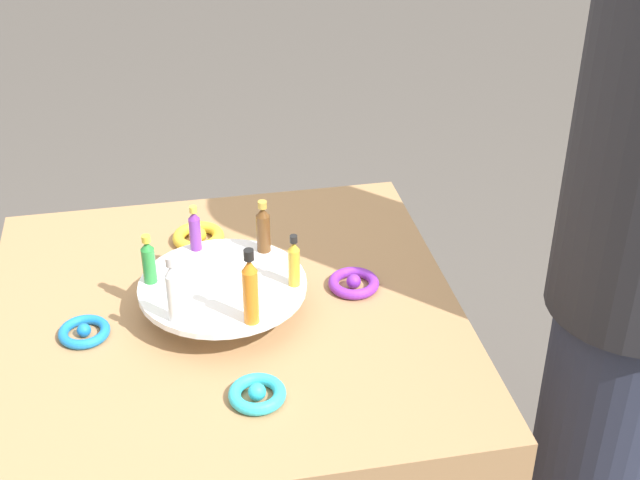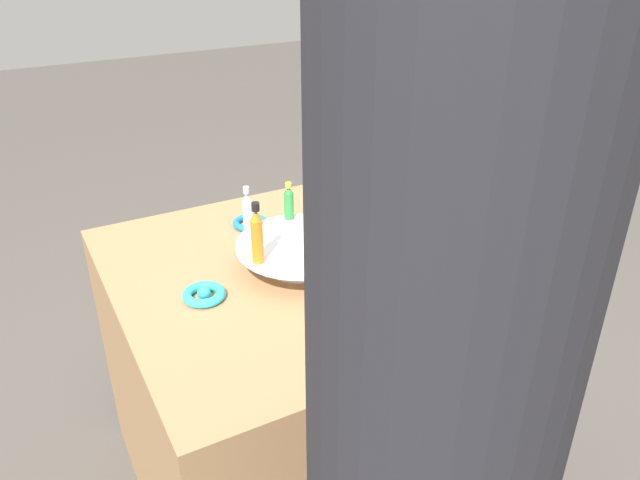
{
  "view_description": "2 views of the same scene",
  "coord_description": "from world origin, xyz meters",
  "px_view_note": "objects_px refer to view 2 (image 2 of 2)",
  "views": [
    {
      "loc": [
        1.32,
        -0.08,
        1.67
      ],
      "look_at": [
        0.04,
        0.17,
        0.87
      ],
      "focal_mm": 50.0,
      "sensor_mm": 36.0,
      "label": 1
    },
    {
      "loc": [
        0.56,
        1.13,
        1.45
      ],
      "look_at": [
        0.04,
        0.17,
        0.87
      ],
      "focal_mm": 35.0,
      "sensor_mm": 36.0,
      "label": 2
    }
  ],
  "objects_px": {
    "bottle_brown": "(357,230)",
    "bottle_green": "(289,202)",
    "person_figure": "(432,422)",
    "ribbon_bow_blue": "(250,223)",
    "bottle_orange": "(257,235)",
    "ribbon_bow_purple": "(368,311)",
    "ribbon_bow_teal": "(204,294)",
    "bottle_purple": "(340,208)",
    "bottle_clear": "(248,213)",
    "ribbon_bow_gold": "(384,233)",
    "bottle_gold": "(316,251)",
    "display_stand": "(302,249)"
  },
  "relations": [
    {
      "from": "bottle_brown",
      "to": "bottle_green",
      "type": "height_order",
      "value": "bottle_brown"
    },
    {
      "from": "bottle_brown",
      "to": "person_figure",
      "type": "distance_m",
      "value": 0.68
    },
    {
      "from": "person_figure",
      "to": "ribbon_bow_blue",
      "type": "bearing_deg",
      "value": 5.17
    },
    {
      "from": "bottle_orange",
      "to": "ribbon_bow_purple",
      "type": "relative_size",
      "value": 1.46
    },
    {
      "from": "ribbon_bow_purple",
      "to": "person_figure",
      "type": "bearing_deg",
      "value": 66.02
    },
    {
      "from": "ribbon_bow_teal",
      "to": "person_figure",
      "type": "distance_m",
      "value": 0.7
    },
    {
      "from": "person_figure",
      "to": "bottle_purple",
      "type": "bearing_deg",
      "value": -7.95
    },
    {
      "from": "ribbon_bow_blue",
      "to": "bottle_orange",
      "type": "bearing_deg",
      "value": 71.48
    },
    {
      "from": "bottle_purple",
      "to": "bottle_clear",
      "type": "xyz_separation_m",
      "value": [
        0.22,
        -0.05,
        0.01
      ]
    },
    {
      "from": "bottle_brown",
      "to": "ribbon_bow_gold",
      "type": "height_order",
      "value": "bottle_brown"
    },
    {
      "from": "bottle_purple",
      "to": "person_figure",
      "type": "height_order",
      "value": "person_figure"
    },
    {
      "from": "ribbon_bow_teal",
      "to": "bottle_green",
      "type": "bearing_deg",
      "value": -151.07
    },
    {
      "from": "ribbon_bow_purple",
      "to": "bottle_purple",
      "type": "bearing_deg",
      "value": -108.52
    },
    {
      "from": "bottle_gold",
      "to": "ribbon_bow_teal",
      "type": "bearing_deg",
      "value": -24.08
    },
    {
      "from": "bottle_green",
      "to": "ribbon_bow_teal",
      "type": "distance_m",
      "value": 0.33
    },
    {
      "from": "display_stand",
      "to": "ribbon_bow_gold",
      "type": "relative_size",
      "value": 2.87
    },
    {
      "from": "bottle_gold",
      "to": "bottle_clear",
      "type": "bearing_deg",
      "value": -73.17
    },
    {
      "from": "bottle_clear",
      "to": "ribbon_bow_purple",
      "type": "bearing_deg",
      "value": 109.91
    },
    {
      "from": "ribbon_bow_gold",
      "to": "person_figure",
      "type": "xyz_separation_m",
      "value": [
        0.42,
        0.73,
        0.18
      ]
    },
    {
      "from": "bottle_brown",
      "to": "bottle_clear",
      "type": "height_order",
      "value": "bottle_clear"
    },
    {
      "from": "ribbon_bow_blue",
      "to": "person_figure",
      "type": "relative_size",
      "value": 0.05
    },
    {
      "from": "bottle_clear",
      "to": "person_figure",
      "type": "relative_size",
      "value": 0.07
    },
    {
      "from": "bottle_orange",
      "to": "ribbon_bow_blue",
      "type": "height_order",
      "value": "bottle_orange"
    },
    {
      "from": "display_stand",
      "to": "bottle_purple",
      "type": "height_order",
      "value": "bottle_purple"
    },
    {
      "from": "ribbon_bow_purple",
      "to": "ribbon_bow_blue",
      "type": "xyz_separation_m",
      "value": [
        0.06,
        -0.49,
        -0.0
      ]
    },
    {
      "from": "ribbon_bow_gold",
      "to": "bottle_brown",
      "type": "bearing_deg",
      "value": 36.98
    },
    {
      "from": "ribbon_bow_teal",
      "to": "person_figure",
      "type": "height_order",
      "value": "person_figure"
    },
    {
      "from": "bottle_clear",
      "to": "person_figure",
      "type": "distance_m",
      "value": 0.8
    },
    {
      "from": "bottle_purple",
      "to": "ribbon_bow_teal",
      "type": "distance_m",
      "value": 0.39
    },
    {
      "from": "bottle_orange",
      "to": "bottle_brown",
      "type": "xyz_separation_m",
      "value": [
        -0.22,
        0.05,
        -0.02
      ]
    },
    {
      "from": "bottle_gold",
      "to": "ribbon_bow_purple",
      "type": "xyz_separation_m",
      "value": [
        -0.06,
        0.12,
        -0.1
      ]
    },
    {
      "from": "bottle_clear",
      "to": "bottle_orange",
      "type": "bearing_deg",
      "value": 76.83
    },
    {
      "from": "ribbon_bow_gold",
      "to": "ribbon_bow_purple",
      "type": "bearing_deg",
      "value": 51.39
    },
    {
      "from": "bottle_gold",
      "to": "bottle_brown",
      "type": "distance_m",
      "value": 0.13
    },
    {
      "from": "display_stand",
      "to": "bottle_green",
      "type": "height_order",
      "value": "bottle_green"
    },
    {
      "from": "bottle_brown",
      "to": "ribbon_bow_gold",
      "type": "xyz_separation_m",
      "value": [
        -0.15,
        -0.12,
        -0.1
      ]
    },
    {
      "from": "bottle_green",
      "to": "ribbon_bow_purple",
      "type": "height_order",
      "value": "bottle_green"
    },
    {
      "from": "ribbon_bow_purple",
      "to": "bottle_brown",
      "type": "bearing_deg",
      "value": -112.5
    },
    {
      "from": "display_stand",
      "to": "bottle_orange",
      "type": "relative_size",
      "value": 2.14
    },
    {
      "from": "bottle_green",
      "to": "person_figure",
      "type": "bearing_deg",
      "value": 76.14
    },
    {
      "from": "bottle_brown",
      "to": "ribbon_bow_teal",
      "type": "bearing_deg",
      "value": -10.01
    },
    {
      "from": "bottle_green",
      "to": "ribbon_bow_purple",
      "type": "distance_m",
      "value": 0.38
    },
    {
      "from": "bottle_gold",
      "to": "ribbon_bow_gold",
      "type": "relative_size",
      "value": 0.96
    },
    {
      "from": "bottle_orange",
      "to": "ribbon_bow_gold",
      "type": "relative_size",
      "value": 1.34
    },
    {
      "from": "bottle_gold",
      "to": "ribbon_bow_teal",
      "type": "xyz_separation_m",
      "value": [
        0.22,
        -0.1,
        -0.1
      ]
    },
    {
      "from": "bottle_clear",
      "to": "ribbon_bow_gold",
      "type": "distance_m",
      "value": 0.36
    },
    {
      "from": "bottle_orange",
      "to": "ribbon_bow_blue",
      "type": "distance_m",
      "value": 0.32
    },
    {
      "from": "bottle_gold",
      "to": "ribbon_bow_purple",
      "type": "height_order",
      "value": "bottle_gold"
    },
    {
      "from": "bottle_purple",
      "to": "ribbon_bow_gold",
      "type": "relative_size",
      "value": 0.87
    },
    {
      "from": "bottle_purple",
      "to": "ribbon_bow_purple",
      "type": "xyz_separation_m",
      "value": [
        0.1,
        0.28,
        -0.09
      ]
    }
  ]
}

